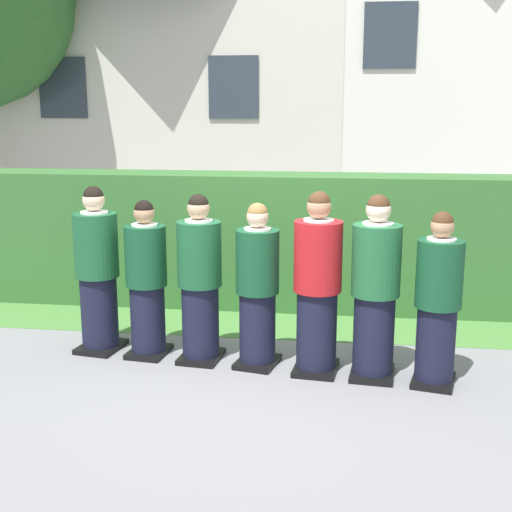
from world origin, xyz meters
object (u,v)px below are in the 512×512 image
object	(u,v)px
student_front_row_1	(147,283)
student_front_row_3	(257,290)
student_front_row_0	(97,274)
student_front_row_2	(200,283)
student_front_row_5	(375,292)
student_front_row_6	(438,304)
student_in_red_blazer	(317,288)

from	to	relation	value
student_front_row_1	student_front_row_3	world-z (taller)	student_front_row_3
student_front_row_3	student_front_row_0	bearing A→B (deg)	172.66
student_front_row_2	student_front_row_5	bearing A→B (deg)	-7.28
student_front_row_2	student_front_row_6	bearing A→B (deg)	-8.12
student_front_row_5	student_front_row_3	bearing A→B (deg)	172.53
student_front_row_5	student_front_row_6	size ratio (longest dim) A/B	1.08
student_front_row_2	student_front_row_3	xyz separation A→B (m)	(0.56, -0.07, -0.03)
student_front_row_2	student_front_row_6	xyz separation A→B (m)	(2.15, -0.31, -0.03)
student_front_row_0	student_front_row_3	xyz separation A→B (m)	(1.61, -0.21, -0.05)
student_front_row_1	student_front_row_3	bearing A→B (deg)	-6.87
student_front_row_1	student_front_row_3	distance (m)	1.10
student_front_row_0	student_front_row_2	distance (m)	1.06
student_front_row_5	student_front_row_2	bearing A→B (deg)	172.72
student_front_row_2	student_in_red_blazer	world-z (taller)	student_in_red_blazer
student_front_row_0	student_front_row_1	world-z (taller)	student_front_row_0
student_front_row_2	student_in_red_blazer	xyz separation A→B (m)	(1.11, -0.15, 0.03)
student_front_row_1	student_in_red_blazer	xyz separation A→B (m)	(1.64, -0.21, 0.07)
student_front_row_0	student_front_row_1	distance (m)	0.52
student_front_row_3	student_front_row_6	xyz separation A→B (m)	(1.59, -0.24, -0.00)
student_front_row_1	student_front_row_5	distance (m)	2.17
student_front_row_2	student_front_row_3	distance (m)	0.56
student_front_row_0	student_in_red_blazer	size ratio (longest dim) A/B	0.99
student_front_row_0	student_front_row_1	size ratio (longest dim) A/B	1.07
student_front_row_0	student_front_row_2	bearing A→B (deg)	-7.56
student_front_row_1	student_front_row_0	bearing A→B (deg)	171.66
student_in_red_blazer	student_front_row_5	distance (m)	0.51
student_front_row_0	student_front_row_2	world-z (taller)	student_front_row_0
student_in_red_blazer	student_front_row_6	distance (m)	1.05
student_front_row_5	student_front_row_0	bearing A→B (deg)	172.61
student_front_row_3	student_front_row_6	size ratio (longest dim) A/B	1.01
student_front_row_3	student_front_row_5	size ratio (longest dim) A/B	0.93
student_front_row_0	student_front_row_3	world-z (taller)	student_front_row_0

